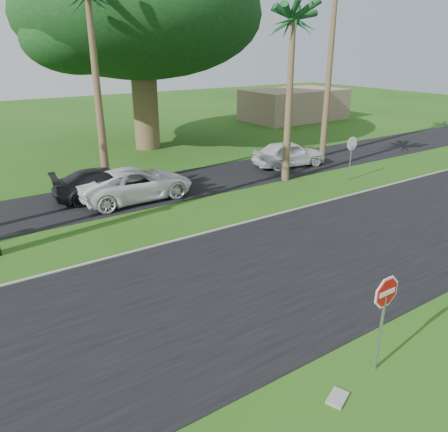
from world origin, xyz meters
name	(u,v)px	position (x,y,z in m)	size (l,w,h in m)	color
ground	(277,315)	(0.00, 0.00, 0.00)	(120.00, 120.00, 0.00)	#224C13
road	(236,285)	(0.00, 2.00, 0.01)	(120.00, 8.00, 0.02)	black
parking_strip	(118,196)	(0.00, 12.50, 0.01)	(120.00, 5.00, 0.02)	black
curb	(177,240)	(0.00, 6.05, 0.03)	(120.00, 0.12, 0.06)	gray
stop_sign_near	(384,305)	(0.50, -3.00, 1.77)	(1.05, 0.07, 2.62)	gray
stop_sign_far	(352,149)	(12.00, 8.00, 1.77)	(1.05, 0.07, 2.62)	gray
palm_right_near	(293,23)	(9.00, 10.00, 8.19)	(5.00, 5.00, 9.50)	brown
canopy_tree	(140,17)	(6.00, 22.00, 8.95)	(16.50, 16.50, 13.12)	brown
building_far	(294,105)	(24.00, 26.00, 1.50)	(10.00, 6.00, 3.00)	gray
car_dark	(105,184)	(-0.52, 12.63, 0.74)	(2.06, 5.08, 1.47)	black
car_minivan	(136,184)	(0.68, 11.59, 0.79)	(2.61, 5.66, 1.57)	white
car_pickup	(289,154)	(11.22, 12.21, 0.79)	(1.87, 4.64, 1.58)	silver
utility_slab	(337,398)	(-0.96, -3.18, 0.03)	(0.55, 0.35, 0.06)	gray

